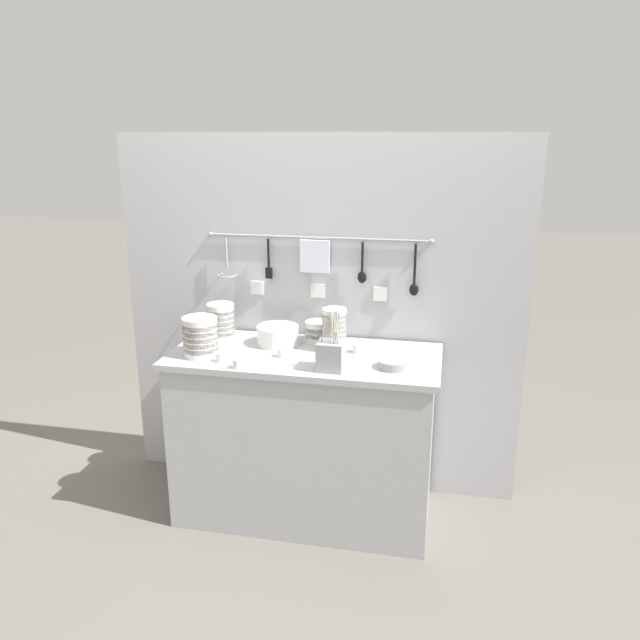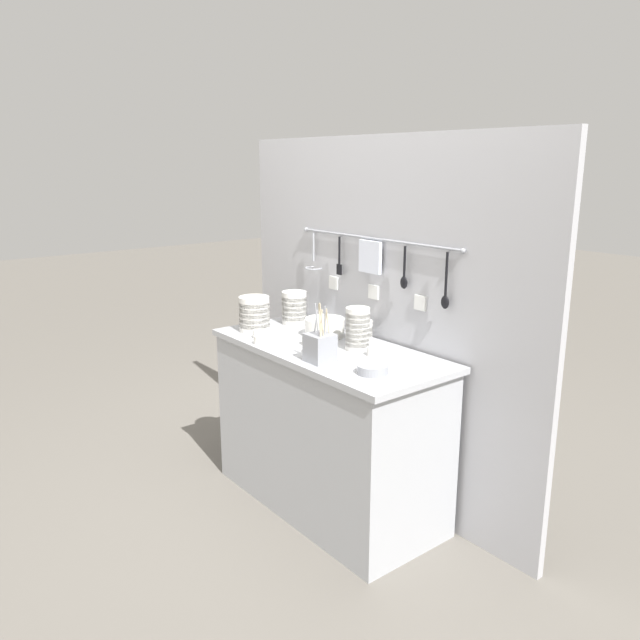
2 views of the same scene
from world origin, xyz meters
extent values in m
plane|color=#666059|center=(0.00, 0.00, 0.00)|extent=(20.00, 20.00, 0.00)
cube|color=#ADAFB5|center=(0.00, 0.00, 0.83)|extent=(1.27, 0.57, 0.03)
cube|color=#ADAFB5|center=(0.00, 0.00, 0.41)|extent=(1.22, 0.55, 0.81)
cube|color=#B2B2B7|center=(0.00, 0.32, 0.92)|extent=(2.07, 0.04, 1.85)
cylinder|color=#93969E|center=(0.00, 0.29, 1.35)|extent=(1.11, 0.01, 0.01)
sphere|color=#93969E|center=(-0.55, 0.29, 1.35)|extent=(0.02, 0.02, 0.02)
sphere|color=#93969E|center=(0.55, 0.29, 1.35)|extent=(0.02, 0.02, 0.02)
cylinder|color=#93969E|center=(-0.47, 0.28, 1.26)|extent=(0.01, 0.01, 0.16)
torus|color=#93969E|center=(-0.47, 0.28, 1.14)|extent=(0.10, 0.10, 0.01)
cylinder|color=#93969E|center=(-0.47, 0.29, 1.34)|extent=(0.01, 0.01, 0.02)
cylinder|color=black|center=(-0.25, 0.28, 1.26)|extent=(0.01, 0.01, 0.15)
cube|color=black|center=(-0.25, 0.28, 1.16)|extent=(0.04, 0.01, 0.06)
cylinder|color=#93969E|center=(-0.25, 0.29, 1.34)|extent=(0.01, 0.01, 0.02)
cube|color=silver|center=(-0.01, 0.28, 1.26)|extent=(0.15, 0.02, 0.16)
cylinder|color=#93969E|center=(-0.01, 0.29, 1.34)|extent=(0.01, 0.01, 0.02)
cylinder|color=black|center=(0.23, 0.28, 1.26)|extent=(0.01, 0.01, 0.15)
ellipsoid|color=black|center=(0.23, 0.28, 1.16)|extent=(0.04, 0.02, 0.06)
cylinder|color=#93969E|center=(0.23, 0.29, 1.34)|extent=(0.01, 0.01, 0.02)
cylinder|color=black|center=(0.48, 0.28, 1.24)|extent=(0.01, 0.01, 0.20)
ellipsoid|color=black|center=(0.48, 0.28, 1.11)|extent=(0.04, 0.02, 0.06)
cylinder|color=#93969E|center=(0.48, 0.29, 1.34)|extent=(0.01, 0.01, 0.02)
cube|color=white|center=(-0.32, 0.30, 1.08)|extent=(0.07, 0.01, 0.07)
cube|color=white|center=(0.00, 0.30, 1.08)|extent=(0.07, 0.01, 0.07)
cube|color=white|center=(0.32, 0.30, 1.08)|extent=(0.07, 0.01, 0.07)
cylinder|color=silver|center=(-0.47, -0.12, 0.87)|extent=(0.16, 0.16, 0.05)
cylinder|color=silver|center=(-0.47, -0.12, 0.90)|extent=(0.16, 0.16, 0.05)
cylinder|color=silver|center=(-0.47, -0.12, 0.92)|extent=(0.16, 0.16, 0.05)
cylinder|color=silver|center=(-0.47, -0.12, 0.95)|extent=(0.16, 0.16, 0.05)
cylinder|color=silver|center=(-0.47, -0.12, 0.98)|extent=(0.16, 0.16, 0.05)
cylinder|color=silver|center=(-0.47, -0.12, 1.01)|extent=(0.16, 0.16, 0.05)
cylinder|color=silver|center=(-0.46, 0.13, 0.87)|extent=(0.14, 0.14, 0.05)
cylinder|color=silver|center=(-0.46, 0.13, 0.90)|extent=(0.14, 0.14, 0.05)
cylinder|color=silver|center=(-0.46, 0.13, 0.92)|extent=(0.14, 0.14, 0.05)
cylinder|color=silver|center=(-0.46, 0.13, 0.95)|extent=(0.14, 0.14, 0.05)
cylinder|color=silver|center=(-0.46, 0.13, 0.98)|extent=(0.14, 0.14, 0.05)
cylinder|color=silver|center=(-0.46, 0.13, 1.00)|extent=(0.14, 0.14, 0.05)
cylinder|color=silver|center=(0.13, 0.08, 0.87)|extent=(0.12, 0.12, 0.04)
cylinder|color=silver|center=(0.13, 0.08, 0.89)|extent=(0.12, 0.12, 0.04)
cylinder|color=silver|center=(0.13, 0.08, 0.91)|extent=(0.12, 0.12, 0.04)
cylinder|color=silver|center=(0.13, 0.08, 0.94)|extent=(0.12, 0.12, 0.04)
cylinder|color=silver|center=(0.13, 0.08, 0.96)|extent=(0.12, 0.12, 0.04)
cylinder|color=silver|center=(0.13, 0.08, 0.98)|extent=(0.12, 0.12, 0.04)
cylinder|color=silver|center=(0.13, 0.08, 1.01)|extent=(0.12, 0.12, 0.04)
cylinder|color=silver|center=(0.13, 0.08, 1.03)|extent=(0.12, 0.12, 0.04)
cylinder|color=silver|center=(0.02, 0.19, 0.87)|extent=(0.12, 0.12, 0.05)
cylinder|color=silver|center=(0.02, 0.19, 0.90)|extent=(0.12, 0.12, 0.05)
cylinder|color=silver|center=(0.02, 0.19, 0.92)|extent=(0.12, 0.12, 0.05)
cylinder|color=silver|center=(-0.16, 0.11, 0.85)|extent=(0.20, 0.20, 0.01)
cylinder|color=silver|center=(-0.16, 0.11, 0.86)|extent=(0.20, 0.20, 0.01)
cylinder|color=silver|center=(-0.16, 0.11, 0.87)|extent=(0.20, 0.20, 0.01)
cylinder|color=silver|center=(-0.16, 0.11, 0.87)|extent=(0.20, 0.20, 0.01)
cylinder|color=silver|center=(-0.16, 0.11, 0.88)|extent=(0.20, 0.20, 0.01)
cylinder|color=silver|center=(-0.16, 0.11, 0.89)|extent=(0.20, 0.20, 0.01)
cylinder|color=silver|center=(-0.16, 0.11, 0.90)|extent=(0.20, 0.20, 0.01)
cylinder|color=silver|center=(-0.16, 0.11, 0.91)|extent=(0.20, 0.20, 0.01)
cylinder|color=silver|center=(-0.16, 0.11, 0.92)|extent=(0.20, 0.20, 0.01)
cylinder|color=silver|center=(-0.16, 0.11, 0.92)|extent=(0.20, 0.20, 0.01)
cylinder|color=silver|center=(-0.16, 0.11, 0.93)|extent=(0.20, 0.20, 0.01)
cylinder|color=#93969E|center=(0.43, -0.10, 0.86)|extent=(0.13, 0.13, 0.04)
cube|color=#93969E|center=(0.16, -0.18, 0.91)|extent=(0.11, 0.11, 0.13)
cylinder|color=#C6B793|center=(0.15, -0.14, 0.99)|extent=(0.02, 0.01, 0.17)
cylinder|color=#93969E|center=(0.12, -0.17, 0.99)|extent=(0.03, 0.01, 0.17)
cylinder|color=#C6B793|center=(0.19, -0.19, 1.02)|extent=(0.01, 0.03, 0.21)
cylinder|color=#C6B793|center=(0.17, -0.14, 1.00)|extent=(0.02, 0.02, 0.18)
cylinder|color=#93969E|center=(0.17, -0.20, 1.01)|extent=(0.03, 0.01, 0.21)
cylinder|color=#93969E|center=(0.18, -0.17, 1.01)|extent=(0.03, 0.02, 0.20)
cylinder|color=#C6B793|center=(0.16, -0.17, 1.00)|extent=(0.01, 0.02, 0.18)
cylinder|color=#C6B793|center=(0.19, -0.20, 0.99)|extent=(0.03, 0.03, 0.17)
cylinder|color=#C6B793|center=(0.19, -0.20, 1.01)|extent=(0.03, 0.01, 0.21)
cylinder|color=silver|center=(-0.25, -0.24, 0.87)|extent=(0.05, 0.05, 0.04)
cylinder|color=silver|center=(0.24, 0.07, 0.87)|extent=(0.05, 0.05, 0.04)
cylinder|color=silver|center=(-0.09, -0.06, 0.87)|extent=(0.05, 0.05, 0.04)
cylinder|color=silver|center=(-0.35, -0.18, 0.87)|extent=(0.05, 0.05, 0.04)
camera|label=1|loc=(0.63, -2.69, 1.84)|focal=35.00mm
camera|label=2|loc=(2.25, -1.84, 1.72)|focal=35.00mm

